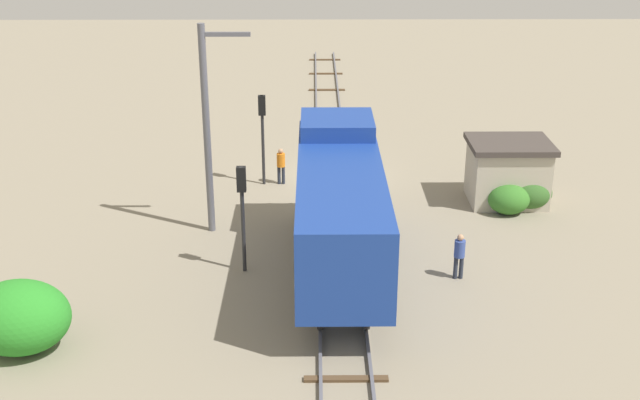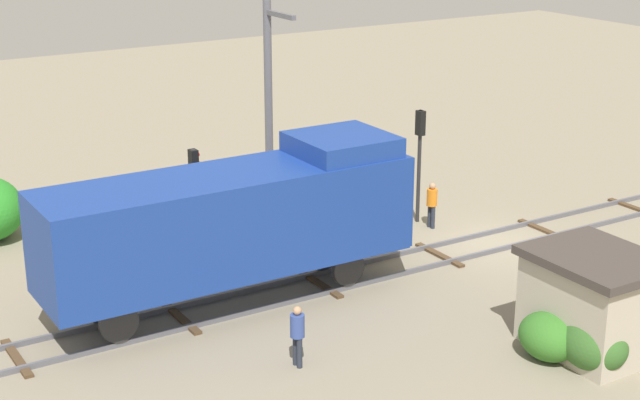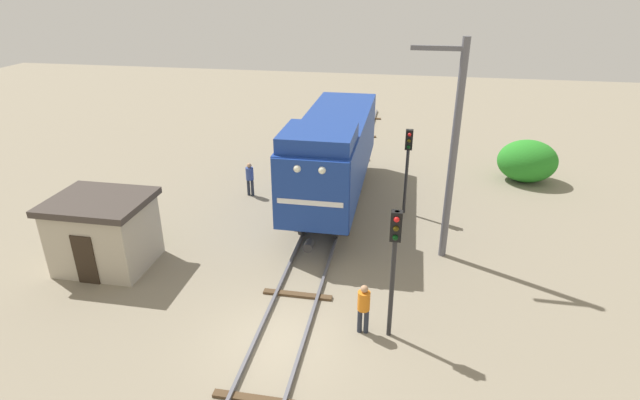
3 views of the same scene
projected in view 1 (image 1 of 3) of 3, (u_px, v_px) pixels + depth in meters
ground_plane at (333, 177)px, 37.97m from camera, size 90.00×90.00×0.00m
railway_track at (333, 176)px, 37.94m from camera, size 2.40×56.64×0.16m
locomotive at (340, 202)px, 27.68m from camera, size 2.90×11.60×4.60m
traffic_signal_near at (262, 123)px, 36.03m from camera, size 0.32×0.34×4.20m
traffic_signal_mid at (242, 199)px, 27.92m from camera, size 0.32×0.34×3.98m
worker_near_track at (281, 163)px, 36.77m from camera, size 0.38×0.38×1.70m
worker_by_signal at (459, 253)px, 28.03m from camera, size 0.38×0.38×1.70m
catenary_mast at (208, 126)px, 30.64m from camera, size 1.94×0.28×8.26m
relay_hut at (508, 171)px, 34.63m from camera, size 3.50×2.90×2.74m
bush_near at (529, 193)px, 34.15m from camera, size 1.95×1.59×1.42m
bush_mid at (19, 317)px, 23.70m from camera, size 3.07×2.51×2.23m
bush_far at (509, 199)px, 33.63m from camera, size 1.75×1.43×1.27m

